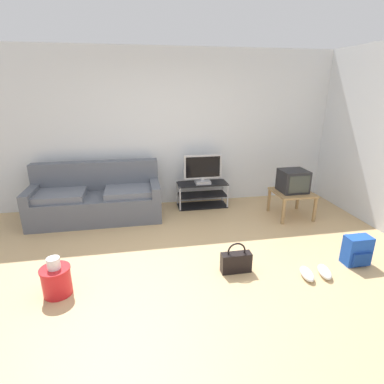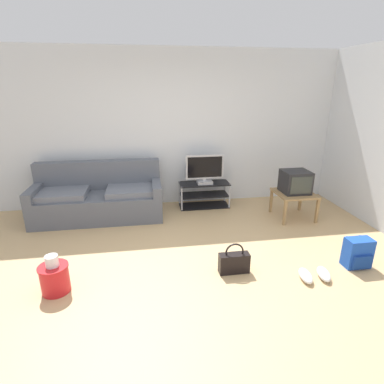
{
  "view_description": "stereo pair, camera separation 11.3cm",
  "coord_description": "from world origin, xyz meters",
  "px_view_note": "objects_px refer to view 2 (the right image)",
  "views": [
    {
      "loc": [
        -0.55,
        -2.94,
        2.06
      ],
      "look_at": [
        0.17,
        0.94,
        0.69
      ],
      "focal_mm": 28.31,
      "sensor_mm": 36.0,
      "label": 1
    },
    {
      "loc": [
        -0.44,
        -2.96,
        2.06
      ],
      "look_at": [
        0.17,
        0.94,
        0.69
      ],
      "focal_mm": 28.31,
      "sensor_mm": 36.0,
      "label": 2
    }
  ],
  "objects_px": {
    "backpack": "(358,253)",
    "flat_tv": "(205,170)",
    "sneakers_pair": "(315,275)",
    "handbag": "(234,262)",
    "tv_stand": "(204,195)",
    "cleaning_bucket": "(55,277)",
    "crt_tv": "(295,182)",
    "couch": "(99,198)",
    "side_table": "(294,196)"
  },
  "relations": [
    {
      "from": "tv_stand",
      "to": "flat_tv",
      "type": "distance_m",
      "value": 0.48
    },
    {
      "from": "crt_tv",
      "to": "sneakers_pair",
      "type": "relative_size",
      "value": 1.04
    },
    {
      "from": "flat_tv",
      "to": "sneakers_pair",
      "type": "bearing_deg",
      "value": -70.68
    },
    {
      "from": "couch",
      "to": "side_table",
      "type": "height_order",
      "value": "couch"
    },
    {
      "from": "backpack",
      "to": "tv_stand",
      "type": "bearing_deg",
      "value": 146.13
    },
    {
      "from": "couch",
      "to": "flat_tv",
      "type": "height_order",
      "value": "flat_tv"
    },
    {
      "from": "tv_stand",
      "to": "flat_tv",
      "type": "height_order",
      "value": "flat_tv"
    },
    {
      "from": "sneakers_pair",
      "to": "crt_tv",
      "type": "bearing_deg",
      "value": 72.1
    },
    {
      "from": "crt_tv",
      "to": "backpack",
      "type": "bearing_deg",
      "value": -86.66
    },
    {
      "from": "handbag",
      "to": "side_table",
      "type": "bearing_deg",
      "value": 44.62
    },
    {
      "from": "sneakers_pair",
      "to": "side_table",
      "type": "bearing_deg",
      "value": 71.94
    },
    {
      "from": "backpack",
      "to": "cleaning_bucket",
      "type": "distance_m",
      "value": 3.47
    },
    {
      "from": "flat_tv",
      "to": "sneakers_pair",
      "type": "distance_m",
      "value": 2.57
    },
    {
      "from": "side_table",
      "to": "crt_tv",
      "type": "xyz_separation_m",
      "value": [
        0.0,
        0.02,
        0.24
      ]
    },
    {
      "from": "tv_stand",
      "to": "cleaning_bucket",
      "type": "xyz_separation_m",
      "value": [
        -2.02,
        -2.16,
        -0.04
      ]
    },
    {
      "from": "couch",
      "to": "backpack",
      "type": "xyz_separation_m",
      "value": [
        3.27,
        -2.02,
        -0.15
      ]
    },
    {
      "from": "couch",
      "to": "handbag",
      "type": "xyz_separation_m",
      "value": [
        1.76,
        -1.92,
        -0.2
      ]
    },
    {
      "from": "backpack",
      "to": "cleaning_bucket",
      "type": "relative_size",
      "value": 0.85
    },
    {
      "from": "side_table",
      "to": "backpack",
      "type": "height_order",
      "value": "side_table"
    },
    {
      "from": "backpack",
      "to": "sneakers_pair",
      "type": "height_order",
      "value": "backpack"
    },
    {
      "from": "side_table",
      "to": "sneakers_pair",
      "type": "distance_m",
      "value": 1.78
    },
    {
      "from": "sneakers_pair",
      "to": "cleaning_bucket",
      "type": "bearing_deg",
      "value": 175.8
    },
    {
      "from": "flat_tv",
      "to": "handbag",
      "type": "xyz_separation_m",
      "value": [
        -0.05,
        -2.09,
        -0.57
      ]
    },
    {
      "from": "tv_stand",
      "to": "cleaning_bucket",
      "type": "relative_size",
      "value": 2.08
    },
    {
      "from": "couch",
      "to": "crt_tv",
      "type": "bearing_deg",
      "value": -9.1
    },
    {
      "from": "crt_tv",
      "to": "cleaning_bucket",
      "type": "height_order",
      "value": "crt_tv"
    },
    {
      "from": "sneakers_pair",
      "to": "handbag",
      "type": "bearing_deg",
      "value": 163.37
    },
    {
      "from": "flat_tv",
      "to": "handbag",
      "type": "relative_size",
      "value": 1.76
    },
    {
      "from": "side_table",
      "to": "handbag",
      "type": "height_order",
      "value": "side_table"
    },
    {
      "from": "flat_tv",
      "to": "cleaning_bucket",
      "type": "bearing_deg",
      "value": -133.33
    },
    {
      "from": "flat_tv",
      "to": "handbag",
      "type": "height_order",
      "value": "flat_tv"
    },
    {
      "from": "couch",
      "to": "backpack",
      "type": "relative_size",
      "value": 5.65
    },
    {
      "from": "tv_stand",
      "to": "backpack",
      "type": "bearing_deg",
      "value": -56.7
    },
    {
      "from": "crt_tv",
      "to": "tv_stand",
      "type": "bearing_deg",
      "value": 152.94
    },
    {
      "from": "couch",
      "to": "flat_tv",
      "type": "relative_size",
      "value": 3.07
    },
    {
      "from": "cleaning_bucket",
      "to": "crt_tv",
      "type": "bearing_deg",
      "value": 23.42
    },
    {
      "from": "crt_tv",
      "to": "backpack",
      "type": "relative_size",
      "value": 1.16
    },
    {
      "from": "flat_tv",
      "to": "crt_tv",
      "type": "bearing_deg",
      "value": -26.31
    },
    {
      "from": "flat_tv",
      "to": "cleaning_bucket",
      "type": "distance_m",
      "value": 2.99
    },
    {
      "from": "backpack",
      "to": "side_table",
      "type": "bearing_deg",
      "value": 116.2
    },
    {
      "from": "side_table",
      "to": "cleaning_bucket",
      "type": "distance_m",
      "value": 3.69
    },
    {
      "from": "backpack",
      "to": "sneakers_pair",
      "type": "bearing_deg",
      "value": -142.9
    },
    {
      "from": "side_table",
      "to": "backpack",
      "type": "xyz_separation_m",
      "value": [
        0.09,
        -1.5,
        -0.2
      ]
    },
    {
      "from": "crt_tv",
      "to": "couch",
      "type": "bearing_deg",
      "value": 170.9
    },
    {
      "from": "flat_tv",
      "to": "cleaning_bucket",
      "type": "height_order",
      "value": "flat_tv"
    },
    {
      "from": "sneakers_pair",
      "to": "backpack",
      "type": "bearing_deg",
      "value": 14.28
    },
    {
      "from": "backpack",
      "to": "flat_tv",
      "type": "bearing_deg",
      "value": 146.4
    },
    {
      "from": "side_table",
      "to": "cleaning_bucket",
      "type": "bearing_deg",
      "value": -156.81
    },
    {
      "from": "side_table",
      "to": "crt_tv",
      "type": "bearing_deg",
      "value": 90.0
    },
    {
      "from": "cleaning_bucket",
      "to": "backpack",
      "type": "bearing_deg",
      "value": -0.81
    }
  ]
}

